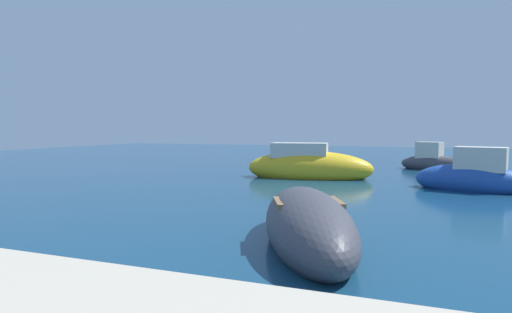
{
  "coord_description": "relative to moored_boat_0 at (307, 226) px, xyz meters",
  "views": [
    {
      "loc": [
        -6.53,
        -5.67,
        1.98
      ],
      "look_at": [
        -12.08,
        9.34,
        0.88
      ],
      "focal_mm": 29.48,
      "sensor_mm": 36.0,
      "label": 1
    }
  ],
  "objects": [
    {
      "name": "moored_boat_3",
      "position": [
        3.42,
        7.96,
        0.08
      ],
      "size": [
        3.53,
        2.02,
        1.63
      ],
      "rotation": [
        0.0,
        0.0,
        2.88
      ],
      "color": "#1E479E",
      "rests_on": "ground"
    },
    {
      "name": "moored_boat_2",
      "position": [
        -2.2,
        9.41,
        0.11
      ],
      "size": [
        5.07,
        2.06,
        1.69
      ],
      "rotation": [
        0.0,
        0.0,
        0.11
      ],
      "color": "gold",
      "rests_on": "ground"
    },
    {
      "name": "moored_boat_0",
      "position": [
        0.0,
        0.0,
        0.0
      ],
      "size": [
        2.85,
        4.29,
        1.22
      ],
      "rotation": [
        0.0,
        0.0,
        5.12
      ],
      "color": "#3F3F47",
      "rests_on": "ground"
    },
    {
      "name": "moored_boat_7",
      "position": [
        2.6,
        14.7,
        0.02
      ],
      "size": [
        3.37,
        2.25,
        1.51
      ],
      "rotation": [
        0.0,
        0.0,
        5.85
      ],
      "color": "#3F3F47",
      "rests_on": "ground"
    }
  ]
}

